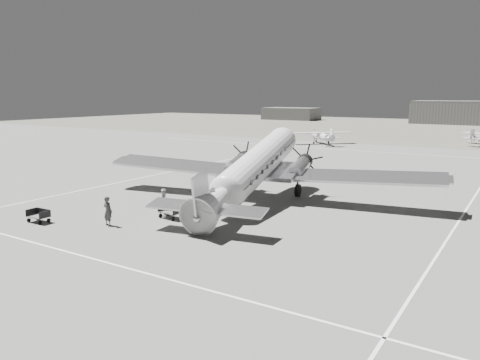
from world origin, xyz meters
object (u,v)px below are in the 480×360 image
object	(u,v)px
baggage_cart_near	(171,212)
passenger	(196,203)
baggage_cart_far	(38,216)
dc3_airliner	(254,170)
light_plane_left	(322,137)
ramp_agent	(165,202)
ground_crew	(108,211)
shed_secondary	(291,114)

from	to	relation	value
baggage_cart_near	passenger	distance (m)	2.13
baggage_cart_far	dc3_airliner	bearing A→B (deg)	51.34
light_plane_left	baggage_cart_far	world-z (taller)	light_plane_left
ramp_agent	dc3_airliner	bearing A→B (deg)	-14.36
light_plane_left	passenger	xyz separation A→B (m)	(11.01, -49.66, -0.35)
light_plane_left	dc3_airliner	bearing A→B (deg)	-117.56
dc3_airliner	passenger	xyz separation A→B (m)	(-1.89, -4.84, -1.91)
dc3_airliner	light_plane_left	world-z (taller)	dc3_airliner
dc3_airliner	light_plane_left	bearing A→B (deg)	96.01
dc3_airliner	baggage_cart_far	bearing A→B (deg)	-137.46
baggage_cart_near	passenger	world-z (taller)	passenger
ground_crew	shed_secondary	bearing A→B (deg)	-66.01
ground_crew	passenger	xyz separation A→B (m)	(2.98, 5.54, -0.18)
light_plane_left	ramp_agent	distance (m)	52.16
shed_secondary	ramp_agent	xyz separation A→B (m)	(49.20, -120.27, -1.04)
ground_crew	passenger	distance (m)	6.29
ramp_agent	passenger	distance (m)	2.27
ground_crew	ramp_agent	distance (m)	4.15
ramp_agent	baggage_cart_far	bearing A→B (deg)	148.10
shed_secondary	baggage_cart_near	world-z (taller)	shed_secondary
shed_secondary	ramp_agent	size ratio (longest dim) A/B	9.33
dc3_airliner	ramp_agent	size ratio (longest dim) A/B	14.71
baggage_cart_near	passenger	size ratio (longest dim) A/B	1.05
baggage_cart_near	light_plane_left	bearing A→B (deg)	108.50
ground_crew	ramp_agent	size ratio (longest dim) A/B	1.01
dc3_airliner	ramp_agent	world-z (taller)	dc3_airliner
baggage_cart_near	baggage_cart_far	world-z (taller)	baggage_cart_near
dc3_airliner	passenger	size ratio (longest dim) A/B	17.86
shed_secondary	baggage_cart_far	size ratio (longest dim) A/B	11.85
shed_secondary	baggage_cart_near	xyz separation A→B (m)	(50.03, -120.61, -1.53)
light_plane_left	passenger	size ratio (longest dim) A/B	6.96
shed_secondary	ground_crew	size ratio (longest dim) A/B	9.25
dc3_airliner	ground_crew	xyz separation A→B (m)	(-4.87, -10.38, -1.73)
ramp_agent	shed_secondary	bearing A→B (deg)	35.95
light_plane_left	baggage_cart_far	xyz separation A→B (m)	(3.48, -57.15, -0.72)
dc3_airliner	ramp_agent	bearing A→B (deg)	-128.12
shed_secondary	passenger	distance (m)	129.04
ramp_agent	passenger	size ratio (longest dim) A/B	1.21
dc3_airliner	baggage_cart_far	world-z (taller)	dc3_airliner
baggage_cart_far	passenger	world-z (taller)	passenger
light_plane_left	ground_crew	distance (m)	55.78
shed_secondary	light_plane_left	distance (m)	79.61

